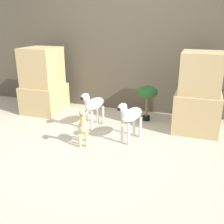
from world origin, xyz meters
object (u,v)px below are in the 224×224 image
zebra_left (93,104)px  giraffe_figurine (83,126)px  zebra_right (130,115)px  potted_palm_front (147,94)px

zebra_left → giraffe_figurine: size_ratio=1.09×
zebra_left → zebra_right: bearing=-23.5°
zebra_left → giraffe_figurine: 0.63m
zebra_right → giraffe_figurine: bearing=-149.3°
giraffe_figurine → potted_palm_front: size_ratio=0.93×
zebra_right → potted_palm_front: 0.85m
potted_palm_front → giraffe_figurine: bearing=-117.1°
potted_palm_front → zebra_right: bearing=-93.5°
zebra_left → potted_palm_front: (0.71, 0.56, 0.08)m
zebra_right → giraffe_figurine: 0.65m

